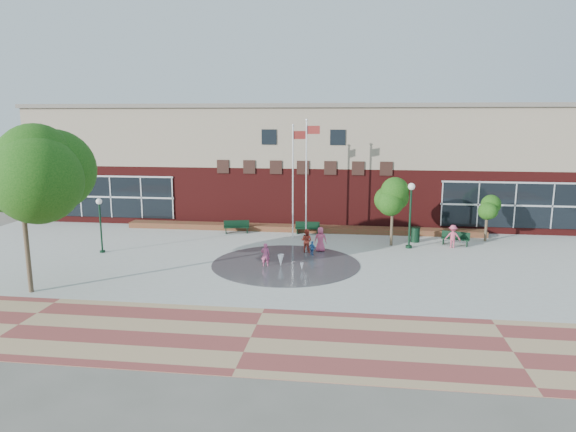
# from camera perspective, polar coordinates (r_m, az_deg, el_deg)

# --- Properties ---
(ground) EXTENTS (120.00, 120.00, 0.00)m
(ground) POSITION_cam_1_polar(r_m,az_deg,el_deg) (26.43, -1.13, -7.18)
(ground) COLOR #666056
(ground) RESTS_ON ground
(plaza_concrete) EXTENTS (46.00, 18.00, 0.01)m
(plaza_concrete) POSITION_cam_1_polar(r_m,az_deg,el_deg) (30.22, 0.00, -4.84)
(plaza_concrete) COLOR #A8A8A0
(plaza_concrete) RESTS_ON ground
(paver_band) EXTENTS (46.00, 6.00, 0.01)m
(paver_band) POSITION_cam_1_polar(r_m,az_deg,el_deg) (19.99, -4.19, -13.35)
(paver_band) COLOR brown
(paver_band) RESTS_ON ground
(splash_pad) EXTENTS (8.40, 8.40, 0.01)m
(splash_pad) POSITION_cam_1_polar(r_m,az_deg,el_deg) (29.27, -0.25, -5.37)
(splash_pad) COLOR #383A3D
(splash_pad) RESTS_ON ground
(library_building) EXTENTS (44.40, 10.40, 9.20)m
(library_building) POSITION_cam_1_polar(r_m,az_deg,el_deg) (42.63, 2.35, 6.11)
(library_building) COLOR #4E1211
(library_building) RESTS_ON ground
(flower_bed) EXTENTS (26.00, 1.20, 0.40)m
(flower_bed) POSITION_cam_1_polar(r_m,az_deg,el_deg) (37.54, 1.50, -1.72)
(flower_bed) COLOR maroon
(flower_bed) RESTS_ON ground
(flagpole_left) EXTENTS (0.93, 0.30, 8.11)m
(flagpole_left) POSITION_cam_1_polar(r_m,az_deg,el_deg) (34.00, 2.12, 4.67)
(flagpole_left) COLOR white
(flagpole_left) RESTS_ON ground
(flagpole_right) EXTENTS (0.91, 0.40, 7.76)m
(flagpole_right) POSITION_cam_1_polar(r_m,az_deg,el_deg) (34.65, 0.62, 4.50)
(flagpole_right) COLOR white
(flagpole_right) RESTS_ON ground
(lamp_left) EXTENTS (0.36, 0.36, 3.38)m
(lamp_left) POSITION_cam_1_polar(r_m,az_deg,el_deg) (33.25, -20.14, -0.34)
(lamp_left) COLOR black
(lamp_left) RESTS_ON ground
(lamp_right) EXTENTS (0.44, 0.44, 4.19)m
(lamp_right) POSITION_cam_1_polar(r_m,az_deg,el_deg) (33.11, 13.45, 0.87)
(lamp_right) COLOR black
(lamp_right) RESTS_ON ground
(bench_left) EXTENTS (1.89, 0.91, 0.91)m
(bench_left) POSITION_cam_1_polar(r_m,az_deg,el_deg) (37.04, -5.74, -1.48)
(bench_left) COLOR black
(bench_left) RESTS_ON ground
(bench_mid) EXTENTS (1.74, 0.51, 0.87)m
(bench_mid) POSITION_cam_1_polar(r_m,az_deg,el_deg) (36.63, 2.16, -1.59)
(bench_mid) COLOR black
(bench_mid) RESTS_ON ground
(bench_right) EXTENTS (1.84, 1.01, 0.89)m
(bench_right) POSITION_cam_1_polar(r_m,az_deg,el_deg) (35.11, 18.07, -2.67)
(bench_right) COLOR black
(bench_right) RESTS_ON ground
(trash_can) EXTENTS (0.63, 0.63, 1.03)m
(trash_can) POSITION_cam_1_polar(r_m,az_deg,el_deg) (35.25, 13.96, -2.01)
(trash_can) COLOR black
(trash_can) RESTS_ON ground
(tree_big_left) EXTENTS (5.13, 5.13, 8.20)m
(tree_big_left) POSITION_cam_1_polar(r_m,az_deg,el_deg) (26.46, -27.69, 4.58)
(tree_big_left) COLOR #473828
(tree_big_left) RESTS_ON ground
(tree_mid) EXTENTS (2.53, 2.53, 4.27)m
(tree_mid) POSITION_cam_1_polar(r_m,az_deg,el_deg) (33.44, 11.57, 1.93)
(tree_mid) COLOR #473828
(tree_mid) RESTS_ON ground
(tree_small_right) EXTENTS (1.90, 1.90, 3.24)m
(tree_small_right) POSITION_cam_1_polar(r_m,az_deg,el_deg) (36.50, 21.30, 0.96)
(tree_small_right) COLOR #473828
(tree_small_right) RESTS_ON ground
(water_jet_a) EXTENTS (0.35, 0.35, 0.69)m
(water_jet_a) POSITION_cam_1_polar(r_m,az_deg,el_deg) (28.72, -0.81, -5.69)
(water_jet_a) COLOR white
(water_jet_a) RESTS_ON ground
(water_jet_b) EXTENTS (0.19, 0.19, 0.43)m
(water_jet_b) POSITION_cam_1_polar(r_m,az_deg,el_deg) (27.98, 1.55, -6.15)
(water_jet_b) COLOR white
(water_jet_b) RESTS_ON ground
(child_splash) EXTENTS (0.53, 0.39, 1.34)m
(child_splash) POSITION_cam_1_polar(r_m,az_deg,el_deg) (28.68, -2.52, -4.34)
(child_splash) COLOR #C54A7B
(child_splash) RESTS_ON ground
(adult_red) EXTENTS (0.87, 0.78, 1.49)m
(adult_red) POSITION_cam_1_polar(r_m,az_deg,el_deg) (31.57, 2.07, -2.77)
(adult_red) COLOR #CA402E
(adult_red) RESTS_ON ground
(adult_pink) EXTENTS (0.77, 0.52, 1.55)m
(adult_pink) POSITION_cam_1_polar(r_m,az_deg,el_deg) (31.80, 3.63, -2.62)
(adult_pink) COLOR #E24E76
(adult_pink) RESTS_ON ground
(child_blue) EXTENTS (0.57, 0.49, 0.92)m
(child_blue) POSITION_cam_1_polar(r_m,az_deg,el_deg) (30.90, 2.71, -3.63)
(child_blue) COLOR #3C7DC6
(child_blue) RESTS_ON ground
(person_bench) EXTENTS (1.00, 0.63, 1.48)m
(person_bench) POSITION_cam_1_polar(r_m,az_deg,el_deg) (34.34, 17.83, -2.18)
(person_bench) COLOR #C84966
(person_bench) RESTS_ON ground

